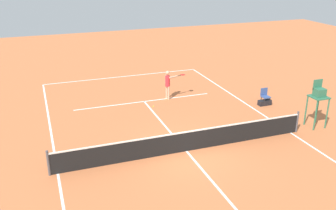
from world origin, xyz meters
The scene contains 8 objects.
ground_plane centered at (0.00, 0.00, 0.00)m, with size 60.00×60.00×0.00m, color #C66B3D.
court_lines centered at (0.00, 0.00, 0.00)m, with size 11.05×23.84×0.01m.
tennis_net centered at (0.00, 0.00, 0.50)m, with size 11.65×0.10×1.07m.
player_serving centered at (-1.50, -6.47, 1.05)m, with size 1.33×0.50×1.76m.
tennis_ball centered at (-0.25, -5.53, 0.03)m, with size 0.07×0.07×0.07m, color #CCE033.
umpire_chair centered at (-7.07, -0.25, 1.61)m, with size 0.80×0.80×2.41m.
courtside_chair_mid centered at (-6.43, -3.73, 0.53)m, with size 0.44×0.46×0.95m.
equipment_bag centered at (-6.37, -3.61, 0.15)m, with size 0.76×0.32×0.30m, color black.
Camera 1 is at (5.74, 13.50, 7.91)m, focal length 40.23 mm.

